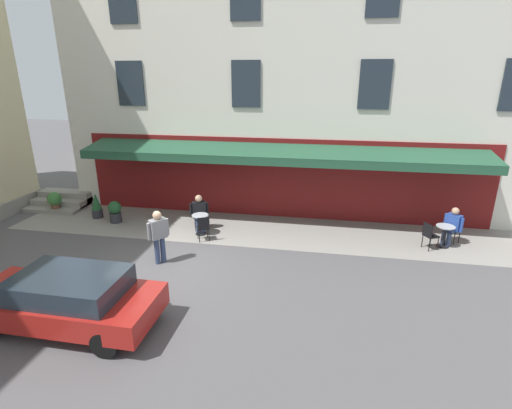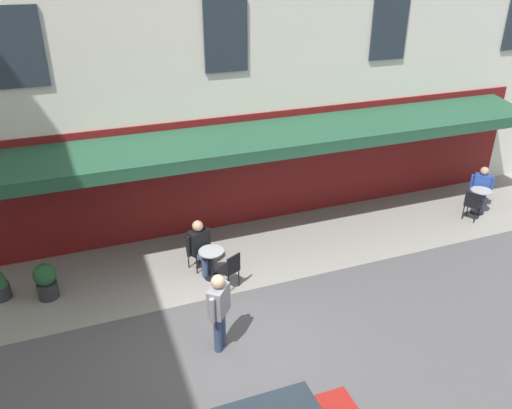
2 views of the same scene
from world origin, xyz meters
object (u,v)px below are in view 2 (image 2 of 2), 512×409
Objects in this scene: cafe_table_mid_terrace at (212,260)px; potted_plant_mid_terrace at (46,281)px; seated_companion_in_blue at (481,186)px; walking_pedestrian_in_grey at (219,307)px; seated_patron_in_black at (201,245)px; cafe_chair_black_facing_street at (196,248)px; cafe_table_near_entrance at (480,198)px; cafe_chair_black_by_window at (231,268)px; cafe_chair_black_near_door at (472,203)px; cafe_chair_black_under_awning at (480,188)px.

potted_plant_mid_terrace is at bearing -8.68° from cafe_table_mid_terrace.
seated_companion_in_blue is 0.76× the size of walking_pedestrian_in_grey.
cafe_table_mid_terrace is 0.47m from seated_patron_in_black.
cafe_chair_black_facing_street is (0.24, -0.59, 0.06)m from cafe_table_mid_terrace.
cafe_table_mid_terrace is 8.74m from seated_companion_in_blue.
walking_pedestrian_in_grey is (8.94, 2.80, 0.50)m from cafe_table_near_entrance.
cafe_table_mid_terrace is 0.44× the size of walking_pedestrian_in_grey.
cafe_chair_black_by_window is at bearing 114.74° from cafe_chair_black_facing_street.
cafe_chair_black_near_door and cafe_chair_black_under_awning have the same top height.
seated_patron_in_black is 8.86m from seated_companion_in_blue.
potted_plant_mid_terrace is (3.45, 0.02, -0.10)m from cafe_chair_black_facing_street.
cafe_chair_black_by_window is (8.56, 1.45, 0.00)m from cafe_chair_black_under_awning.
seated_patron_in_black is 2.79m from walking_pedestrian_in_grey.
seated_patron_in_black reaches higher than cafe_chair_black_facing_street.
cafe_chair_black_near_door is at bearing 35.11° from seated_companion_in_blue.
potted_plant_mid_terrace is at bearing 0.40° from cafe_chair_black_facing_street.
cafe_table_mid_terrace is at bearing 1.03° from cafe_chair_black_near_door.
cafe_chair_black_facing_street is 1.05× the size of potted_plant_mid_terrace.
cafe_table_mid_terrace is at bearing 4.84° from seated_companion_in_blue.
cafe_table_near_entrance is 9.38m from walking_pedestrian_in_grey.
seated_companion_in_blue is at bearing -177.73° from seated_patron_in_black.
cafe_chair_black_near_door is 1.05m from seated_companion_in_blue.
cafe_chair_black_by_window is at bearing 115.32° from seated_patron_in_black.
cafe_table_near_entrance is at bearing 46.63° from cafe_chair_black_under_awning.
cafe_table_near_entrance is 8.65m from cafe_chair_black_facing_street.
walking_pedestrian_in_grey is at bearing 137.13° from potted_plant_mid_terrace.
cafe_table_near_entrance is at bearing 46.63° from seated_companion_in_blue.
seated_patron_in_black is at bearing 177.12° from potted_plant_mid_terrace.
cafe_chair_black_by_window is 1.06m from seated_patron_in_black.
seated_companion_in_blue is (-8.94, -0.15, 0.15)m from cafe_chair_black_facing_street.
cafe_table_mid_terrace is at bearing 171.32° from potted_plant_mid_terrace.
cafe_table_mid_terrace is (8.85, 0.89, -0.06)m from cafe_chair_black_under_awning.
cafe_chair_black_near_door is at bearing -174.70° from cafe_chair_black_by_window.
cafe_chair_black_by_window is at bearing 6.98° from cafe_table_near_entrance.
seated_companion_in_blue is (-0.85, -0.60, 0.15)m from cafe_chair_black_near_door.
cafe_chair_black_under_awning is 9.02m from seated_patron_in_black.
seated_companion_in_blue reaches higher than cafe_chair_black_under_awning.
potted_plant_mid_terrace is at bearing 0.81° from seated_companion_in_blue.
cafe_chair_black_near_door is at bearing 176.85° from cafe_chair_black_facing_street.
cafe_chair_black_facing_street is at bearing -179.60° from potted_plant_mid_terrace.
cafe_chair_black_facing_street is at bearing -68.06° from cafe_table_mid_terrace.
cafe_chair_black_under_awning is 0.54× the size of walking_pedestrian_in_grey.
cafe_table_near_entrance is 8.18m from cafe_chair_black_by_window.
cafe_chair_black_under_awning reaches higher than cafe_table_near_entrance.
cafe_chair_black_facing_street is 0.70× the size of seated_companion_in_blue.
seated_companion_in_blue is (0.15, 0.16, 0.15)m from cafe_chair_black_under_awning.
cafe_table_near_entrance is at bearing 178.99° from cafe_chair_black_facing_street.
cafe_chair_black_facing_street is 0.27m from seated_patron_in_black.
cafe_chair_black_near_door is 1.00× the size of cafe_chair_black_under_awning.
cafe_chair_black_facing_street reaches higher than cafe_table_mid_terrace.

